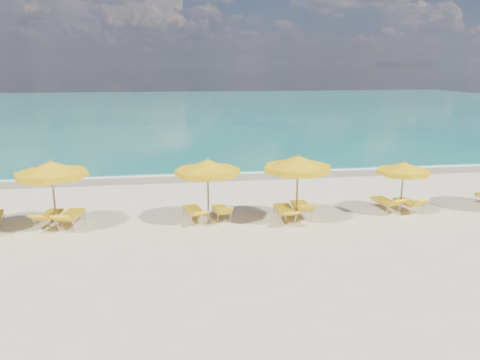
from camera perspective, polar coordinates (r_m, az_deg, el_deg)
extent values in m
plane|color=beige|center=(18.22, 0.69, -4.79)|extent=(120.00, 120.00, 0.00)
cube|color=#126758|center=(65.36, -6.01, 8.68)|extent=(120.00, 80.00, 0.30)
cube|color=tan|center=(25.28, -1.95, 0.53)|extent=(120.00, 2.60, 0.01)
cube|color=white|center=(26.05, -2.14, 0.93)|extent=(120.00, 1.20, 0.03)
cube|color=white|center=(34.69, -13.69, 3.80)|extent=(14.00, 0.36, 0.05)
cube|color=white|center=(42.82, 6.26, 5.97)|extent=(18.00, 0.30, 0.05)
cylinder|color=#9A7C4D|center=(18.12, -21.75, -1.83)|extent=(0.08, 0.08, 2.47)
cone|color=#EBB50C|center=(17.88, -22.05, 1.37)|extent=(2.56, 2.56, 0.49)
cylinder|color=#EBB50C|center=(17.93, -21.98, 0.62)|extent=(2.58, 2.58, 0.20)
sphere|color=#9A7C4D|center=(17.83, -22.12, 2.16)|extent=(0.11, 0.11, 0.11)
cylinder|color=#9A7C4D|center=(17.62, -3.91, -1.43)|extent=(0.07, 0.07, 2.38)
cone|color=#EBB50C|center=(17.38, -3.97, 1.75)|extent=(2.50, 2.50, 0.48)
cylinder|color=#EBB50C|center=(17.43, -3.96, 1.01)|extent=(2.52, 2.52, 0.19)
sphere|color=#9A7C4D|center=(17.33, -3.98, 2.54)|extent=(0.11, 0.11, 0.11)
cylinder|color=#9A7C4D|center=(17.79, 6.97, -1.14)|extent=(0.08, 0.08, 2.50)
cone|color=#EBB50C|center=(17.55, 7.07, 2.18)|extent=(2.75, 2.75, 0.50)
cylinder|color=#EBB50C|center=(17.60, 7.04, 1.40)|extent=(2.77, 2.77, 0.20)
sphere|color=#9A7C4D|center=(17.50, 7.09, 3.00)|extent=(0.11, 0.11, 0.11)
cylinder|color=#9A7C4D|center=(19.85, 19.13, -0.92)|extent=(0.06, 0.06, 2.05)
cone|color=#EBB50C|center=(19.66, 19.33, 1.51)|extent=(2.49, 2.49, 0.41)
cylinder|color=#EBB50C|center=(19.70, 19.28, 0.94)|extent=(2.51, 2.51, 0.16)
sphere|color=#9A7C4D|center=(19.62, 19.38, 2.11)|extent=(0.09, 0.09, 0.09)
cube|color=yellow|center=(19.00, -22.16, -3.90)|extent=(0.80, 1.36, 0.08)
cube|color=yellow|center=(18.19, -23.35, -4.26)|extent=(0.66, 0.65, 0.37)
cube|color=yellow|center=(18.58, -19.83, -3.97)|extent=(0.79, 1.45, 0.08)
cube|color=yellow|center=(17.67, -20.86, -4.40)|extent=(0.69, 0.68, 0.40)
cube|color=yellow|center=(18.17, -5.69, -3.67)|extent=(0.82, 1.38, 0.08)
cube|color=yellow|center=(17.28, -4.94, -4.12)|extent=(0.68, 0.69, 0.33)
cube|color=yellow|center=(18.31, -2.34, -3.60)|extent=(0.64, 1.21, 0.07)
cube|color=yellow|center=(17.51, -1.81, -3.80)|extent=(0.57, 0.52, 0.40)
cube|color=yellow|center=(18.21, 5.41, -3.54)|extent=(0.67, 1.40, 0.08)
cube|color=yellow|center=(17.26, 6.07, -4.10)|extent=(0.64, 0.66, 0.33)
cube|color=yellow|center=(18.76, 7.41, -3.11)|extent=(0.69, 1.39, 0.08)
cube|color=yellow|center=(17.83, 8.04, -3.43)|extent=(0.64, 0.61, 0.42)
cube|color=yellow|center=(20.20, 17.20, -2.46)|extent=(0.72, 1.33, 0.08)
cube|color=yellow|center=(19.46, 18.62, -2.66)|extent=(0.63, 0.60, 0.40)
cube|color=yellow|center=(20.48, 19.67, -2.51)|extent=(0.71, 1.24, 0.07)
cube|color=yellow|center=(19.84, 21.09, -2.61)|extent=(0.59, 0.55, 0.41)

